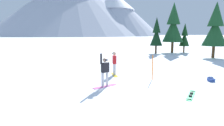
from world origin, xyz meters
name	(u,v)px	position (x,y,z in m)	size (l,w,h in m)	color
ground_plane	(157,90)	(0.00, 0.00, 0.00)	(800.00, 800.00, 0.00)	white
snowboarder_foreground	(105,71)	(-2.94, 0.42, 0.92)	(1.31, 1.32, 1.96)	pink
snowboarder_midground	(114,63)	(-2.71, 3.61, 0.92)	(0.69, 1.60, 1.74)	yellow
loose_snowboard_near_left	(191,95)	(1.60, -0.66, 0.02)	(0.96, 1.81, 0.09)	#19B259
backpack_blue	(211,79)	(3.73, 2.46, 0.13)	(0.36, 0.54, 0.28)	#2D4C9E
trail_marker_pole	(152,68)	(-0.04, 2.39, 0.85)	(0.06, 0.06, 1.69)	orange
pine_tree_broad	(185,37)	(6.86, 22.01, 2.58)	(1.60, 1.60, 4.74)	#472D19
pine_tree_twin	(173,26)	(4.85, 21.31, 4.33)	(3.25, 3.25, 7.93)	#472D19
pine_tree_tall	(156,34)	(2.09, 19.74, 3.04)	(1.88, 1.88, 5.58)	#472D19
pine_tree_leaning	(215,28)	(8.74, 15.08, 3.81)	(2.92, 2.92, 6.98)	#472D19
peak_west_ridge	(72,4)	(-85.27, 245.92, 42.66)	(214.76, 214.76, 81.66)	#B2B7C6
peak_east_ridge	(114,14)	(-27.21, 232.89, 27.79)	(116.35, 116.35, 53.19)	#B2B7C6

